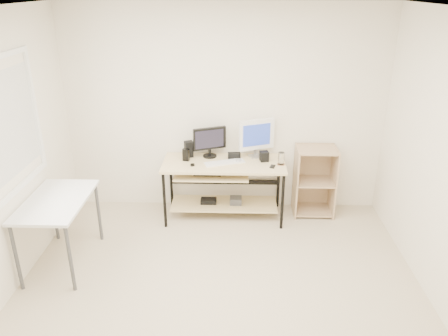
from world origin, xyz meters
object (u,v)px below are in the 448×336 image
desk (222,178)px  white_imac (257,136)px  black_monitor (210,140)px  side_table (57,207)px  audio_controller (186,155)px  shelf_unit (314,180)px

desk → white_imac: bearing=24.2°
black_monitor → white_imac: 0.59m
side_table → white_imac: (2.08, 1.25, 0.36)m
desk → audio_controller: 0.53m
shelf_unit → white_imac: 0.95m
black_monitor → audio_controller: black_monitor is taller
side_table → white_imac: 2.45m
desk → side_table: same height
desk → side_table: size_ratio=1.50×
side_table → audio_controller: (1.21, 1.10, 0.16)m
side_table → shelf_unit: (2.83, 1.22, -0.22)m
side_table → black_monitor: (1.50, 1.24, 0.30)m
desk → black_monitor: 0.49m
desk → white_imac: size_ratio=3.06×
shelf_unit → black_monitor: size_ratio=2.23×
audio_controller → white_imac: bearing=23.2°
desk → audio_controller: size_ratio=9.70×
audio_controller → side_table: bearing=-124.6°
shelf_unit → audio_controller: size_ratio=5.82×
audio_controller → desk: bearing=8.4°
desk → black_monitor: size_ratio=3.71×
black_monitor → white_imac: size_ratio=0.82×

